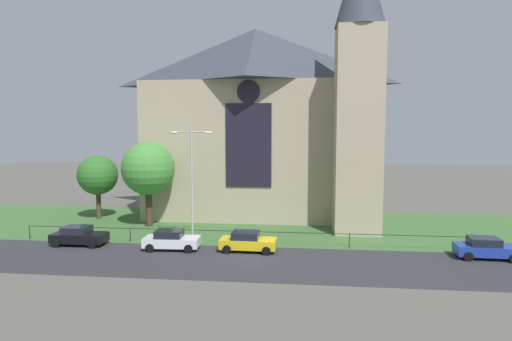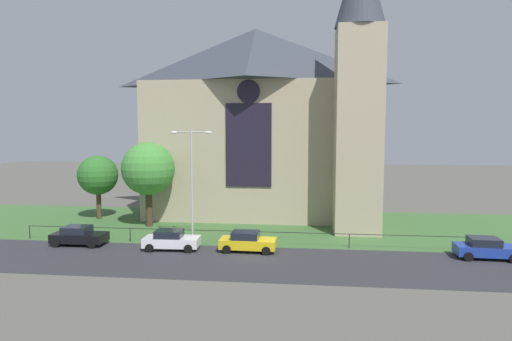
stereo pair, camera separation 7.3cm
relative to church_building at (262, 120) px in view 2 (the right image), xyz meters
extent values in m
plane|color=#56544C|center=(0.80, -5.54, -10.27)|extent=(160.00, 160.00, 0.00)
cube|color=#2D2D33|center=(0.80, -17.54, -10.27)|extent=(120.00, 8.00, 0.01)
cube|color=#3D6633|center=(0.80, -7.54, -10.27)|extent=(120.00, 20.00, 0.01)
cube|color=tan|center=(-0.77, 0.63, -3.27)|extent=(22.00, 12.00, 14.00)
pyramid|color=#383D47|center=(-0.77, 0.63, 6.73)|extent=(22.00, 12.00, 6.00)
cube|color=black|center=(-0.77, -5.42, -2.57)|extent=(4.40, 0.16, 8.00)
cylinder|color=black|center=(-0.77, -5.42, 2.53)|extent=(2.20, 0.15, 2.20)
cube|color=tan|center=(9.23, -7.37, -1.27)|extent=(4.00, 4.00, 18.00)
cylinder|color=black|center=(-0.77, -13.04, -9.17)|extent=(35.34, 0.05, 0.05)
cylinder|color=black|center=(-18.45, -13.04, -9.72)|extent=(0.06, 0.07, 1.10)
cylinder|color=black|center=(-9.61, -13.04, -9.72)|extent=(0.07, 0.07, 1.10)
cylinder|color=black|center=(-0.77, -13.04, -9.72)|extent=(0.06, 0.07, 1.10)
cylinder|color=black|center=(8.06, -13.04, -9.72)|extent=(0.06, 0.07, 1.10)
cylinder|color=black|center=(16.90, -13.04, -9.72)|extent=(0.06, 0.07, 1.10)
cylinder|color=#4C3823|center=(-16.57, -4.39, -8.76)|extent=(0.48, 0.48, 3.02)
sphere|color=#2D6B28|center=(-16.57, -4.39, -5.73)|extent=(4.06, 4.06, 4.06)
cylinder|color=#423021|center=(-10.13, -7.21, -8.45)|extent=(0.65, 0.65, 3.65)
sphere|color=#428C38|center=(-10.13, -7.21, -4.75)|extent=(5.01, 5.01, 5.01)
cylinder|color=#B2B2B7|center=(-4.35, -13.14, -5.68)|extent=(0.16, 0.16, 9.19)
cylinder|color=#B2B2B7|center=(-5.05, -13.14, -1.28)|extent=(1.40, 0.10, 0.10)
cylinder|color=#B2B2B7|center=(-3.65, -13.14, -1.28)|extent=(1.40, 0.10, 0.10)
ellipsoid|color=white|center=(-5.75, -13.14, -1.33)|extent=(0.57, 0.26, 0.20)
ellipsoid|color=white|center=(-2.95, -13.14, -1.33)|extent=(0.57, 0.26, 0.20)
cube|color=black|center=(-13.22, -14.49, -9.66)|extent=(4.22, 1.84, 0.70)
cube|color=black|center=(-13.42, -14.49, -9.04)|extent=(2.02, 1.62, 0.55)
cylinder|color=black|center=(-11.76, -13.57, -9.95)|extent=(0.64, 0.23, 0.64)
cylinder|color=black|center=(-11.74, -15.37, -9.95)|extent=(0.64, 0.23, 0.64)
cylinder|color=black|center=(-14.70, -13.60, -9.95)|extent=(0.64, 0.23, 0.64)
cylinder|color=black|center=(-14.68, -15.40, -9.95)|extent=(0.64, 0.23, 0.64)
cube|color=silver|center=(-5.50, -14.94, -9.66)|extent=(4.27, 1.98, 0.70)
cube|color=black|center=(-5.70, -14.95, -9.04)|extent=(2.07, 1.68, 0.55)
cylinder|color=black|center=(-4.07, -13.98, -9.95)|extent=(0.65, 0.25, 0.64)
cylinder|color=black|center=(-3.99, -15.78, -9.95)|extent=(0.65, 0.25, 0.64)
cylinder|color=black|center=(-7.01, -14.11, -9.95)|extent=(0.65, 0.25, 0.64)
cylinder|color=black|center=(-6.93, -15.91, -9.95)|extent=(0.65, 0.25, 0.64)
cube|color=gold|center=(0.38, -14.78, -9.66)|extent=(4.25, 1.92, 0.70)
cube|color=black|center=(0.18, -14.78, -9.04)|extent=(2.05, 1.66, 0.55)
cylinder|color=black|center=(1.88, -13.93, -9.95)|extent=(0.65, 0.24, 0.64)
cylinder|color=black|center=(1.82, -15.73, -9.95)|extent=(0.65, 0.24, 0.64)
cylinder|color=black|center=(-1.06, -13.84, -9.95)|extent=(0.65, 0.24, 0.64)
cylinder|color=black|center=(-1.11, -15.64, -9.95)|extent=(0.65, 0.24, 0.64)
cube|color=#1E3899|center=(17.49, -14.79, -9.66)|extent=(4.28, 2.00, 0.70)
cube|color=black|center=(17.29, -14.78, -9.04)|extent=(2.07, 1.69, 0.55)
cylinder|color=black|center=(19.00, -13.96, -9.95)|extent=(0.65, 0.25, 0.64)
cylinder|color=black|center=(16.06, -13.82, -9.95)|extent=(0.65, 0.25, 0.64)
cylinder|color=black|center=(15.98, -15.62, -9.95)|extent=(0.65, 0.25, 0.64)
camera|label=1|loc=(4.43, -46.40, -1.24)|focal=30.24mm
camera|label=2|loc=(4.50, -46.39, -1.24)|focal=30.24mm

